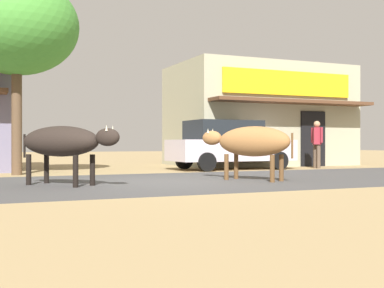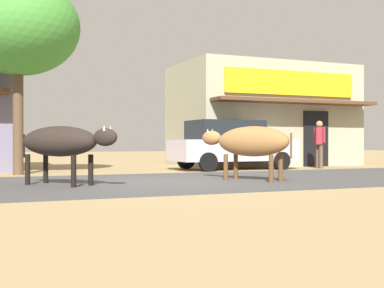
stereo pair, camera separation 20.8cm
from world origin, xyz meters
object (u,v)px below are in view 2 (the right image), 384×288
(parked_hatchback_car, at_px, (231,144))
(pedestrian_by_shop, at_px, (319,140))
(roadside_tree, at_px, (18,27))
(cow_near_brown, at_px, (61,142))
(cow_far_dark, at_px, (250,142))

(parked_hatchback_car, bearing_deg, pedestrian_by_shop, -10.48)
(roadside_tree, xyz_separation_m, cow_near_brown, (0.60, -4.07, -3.23))
(cow_near_brown, distance_m, cow_far_dark, 4.36)
(parked_hatchback_car, distance_m, cow_near_brown, 7.56)
(parked_hatchback_car, relative_size, cow_near_brown, 1.84)
(cow_near_brown, height_order, cow_far_dark, cow_far_dark)
(roadside_tree, distance_m, pedestrian_by_shop, 10.47)
(cow_near_brown, bearing_deg, pedestrian_by_shop, 21.73)
(parked_hatchback_car, bearing_deg, roadside_tree, -177.87)
(roadside_tree, height_order, cow_near_brown, roadside_tree)
(parked_hatchback_car, relative_size, cow_far_dark, 1.77)
(cow_near_brown, bearing_deg, roadside_tree, 98.34)
(roadside_tree, relative_size, parked_hatchback_car, 1.31)
(roadside_tree, xyz_separation_m, parked_hatchback_car, (6.80, 0.25, -3.30))
(roadside_tree, distance_m, parked_hatchback_car, 7.56)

